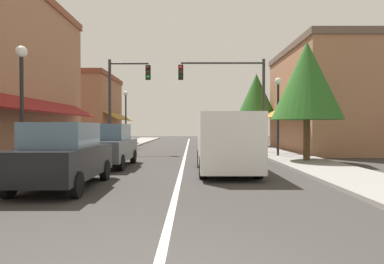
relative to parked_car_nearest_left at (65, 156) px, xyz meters
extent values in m
plane|color=#33302D|center=(3.09, 12.01, -0.88)|extent=(80.00, 80.00, 0.00)
cube|color=gray|center=(-2.41, 12.01, -0.82)|extent=(2.60, 56.00, 0.12)
cube|color=gray|center=(8.59, 12.01, -0.82)|extent=(2.60, 56.00, 0.12)
cube|color=silver|center=(3.09, 12.01, -0.88)|extent=(0.14, 52.00, 0.01)
cube|color=slate|center=(-3.77, 6.01, 0.52)|extent=(0.08, 10.64, 1.80)
cube|color=maroon|center=(-3.16, 6.01, 1.72)|extent=(1.27, 11.76, 0.73)
cube|color=slate|center=(-3.77, 9.09, 4.76)|extent=(0.08, 1.10, 1.30)
cube|color=#9E6B4C|center=(12.28, 14.01, 2.41)|extent=(4.78, 10.00, 6.58)
cube|color=brown|center=(12.28, 14.01, 5.90)|extent=(4.98, 10.20, 0.40)
cube|color=slate|center=(9.95, 14.01, 0.52)|extent=(0.08, 7.60, 1.80)
cube|color=olive|center=(9.34, 14.01, 1.72)|extent=(1.27, 8.40, 0.73)
cube|color=slate|center=(9.95, 11.81, 3.86)|extent=(0.08, 1.10, 1.30)
cube|color=slate|center=(9.95, 16.21, 3.86)|extent=(0.08, 1.10, 1.30)
cube|color=#8E5B42|center=(-6.39, 22.01, 2.08)|extent=(5.36, 8.00, 5.91)
cube|color=brown|center=(-6.39, 22.01, 5.24)|extent=(5.56, 8.20, 0.40)
cube|color=slate|center=(-3.77, 22.01, 0.52)|extent=(0.08, 6.08, 1.80)
cube|color=olive|center=(-3.16, 22.01, 1.72)|extent=(1.27, 6.72, 0.73)
cube|color=slate|center=(-3.77, 20.25, 3.38)|extent=(0.08, 1.10, 1.30)
cube|color=slate|center=(-3.77, 23.77, 3.38)|extent=(0.08, 1.10, 1.30)
cube|color=black|center=(0.00, 0.03, -0.17)|extent=(1.75, 4.11, 0.80)
cube|color=slate|center=(0.00, -0.07, 0.56)|extent=(1.53, 2.01, 0.66)
cylinder|color=black|center=(-0.80, 1.37, -0.57)|extent=(0.20, 0.62, 0.62)
cylinder|color=black|center=(0.78, 1.38, -0.57)|extent=(0.20, 0.62, 0.62)
cylinder|color=black|center=(-0.78, -1.33, -0.57)|extent=(0.20, 0.62, 0.62)
cylinder|color=black|center=(0.80, -1.32, -0.57)|extent=(0.20, 0.62, 0.62)
cube|color=#4C5156|center=(0.03, 4.98, -0.17)|extent=(1.73, 4.10, 0.80)
cube|color=slate|center=(0.03, 4.88, 0.56)|extent=(1.52, 2.00, 0.66)
cylinder|color=black|center=(-0.76, 6.34, -0.57)|extent=(0.20, 0.62, 0.62)
cylinder|color=black|center=(0.82, 6.33, -0.57)|extent=(0.20, 0.62, 0.62)
cylinder|color=black|center=(-0.77, 3.63, -0.57)|extent=(0.20, 0.62, 0.62)
cylinder|color=black|center=(0.82, 3.63, -0.57)|extent=(0.20, 0.62, 0.62)
cube|color=silver|center=(4.72, 3.21, 0.29)|extent=(1.98, 5.01, 1.90)
cube|color=slate|center=(4.71, 5.61, 0.72)|extent=(1.73, 0.28, 0.84)
cube|color=black|center=(4.71, 5.79, -0.40)|extent=(1.86, 0.21, 0.24)
cylinder|color=black|center=(3.83, 4.76, -0.52)|extent=(0.24, 0.72, 0.72)
cylinder|color=black|center=(5.59, 4.77, -0.52)|extent=(0.24, 0.72, 0.72)
cylinder|color=black|center=(3.84, 1.66, -0.52)|extent=(0.24, 0.72, 0.72)
cylinder|color=black|center=(5.60, 1.67, -0.52)|extent=(0.24, 0.72, 0.72)
cylinder|color=#333333|center=(7.89, 11.88, 2.03)|extent=(0.18, 0.18, 5.82)
cylinder|color=#333333|center=(5.35, 11.88, 4.69)|extent=(5.08, 0.12, 0.12)
cube|color=black|center=(2.81, 11.70, 4.09)|extent=(0.30, 0.24, 0.90)
sphere|color=red|center=(2.81, 11.57, 4.37)|extent=(0.20, 0.20, 0.20)
sphere|color=#3D2D0C|center=(2.81, 11.57, 4.09)|extent=(0.20, 0.20, 0.20)
sphere|color=#0C3316|center=(2.81, 11.57, 3.81)|extent=(0.20, 0.20, 0.20)
cylinder|color=#333333|center=(-1.71, 12.51, 2.07)|extent=(0.18, 0.18, 5.90)
cylinder|color=#333333|center=(-0.49, 12.51, 4.78)|extent=(2.45, 0.12, 0.12)
cube|color=black|center=(0.74, 12.33, 4.18)|extent=(0.30, 0.24, 0.90)
sphere|color=#420F0F|center=(0.74, 12.20, 4.46)|extent=(0.20, 0.20, 0.20)
sphere|color=#3D2D0C|center=(0.74, 12.20, 4.18)|extent=(0.20, 0.20, 0.20)
sphere|color=green|center=(0.74, 12.20, 3.90)|extent=(0.20, 0.20, 0.20)
cylinder|color=black|center=(-1.89, 1.58, 1.04)|extent=(0.12, 0.12, 3.85)
sphere|color=white|center=(-1.89, 1.58, 3.15)|extent=(0.36, 0.36, 0.36)
cylinder|color=black|center=(8.09, 9.09, 1.08)|extent=(0.12, 0.12, 3.91)
sphere|color=white|center=(8.09, 9.09, 3.21)|extent=(0.36, 0.36, 0.36)
cylinder|color=black|center=(-1.82, 18.35, 1.20)|extent=(0.12, 0.12, 4.17)
sphere|color=white|center=(-1.82, 18.35, 3.47)|extent=(0.36, 0.36, 0.36)
cylinder|color=#4C331E|center=(8.78, 6.58, 0.36)|extent=(0.30, 0.30, 2.48)
cone|color=#285B21|center=(8.78, 6.58, 2.91)|extent=(3.26, 3.26, 3.58)
cylinder|color=#4C331E|center=(8.73, 18.77, 0.77)|extent=(0.30, 0.30, 3.30)
cone|color=#285B21|center=(8.73, 18.77, 3.55)|extent=(2.81, 2.81, 3.09)
camera|label=1|loc=(3.49, -9.30, 0.78)|focal=32.27mm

